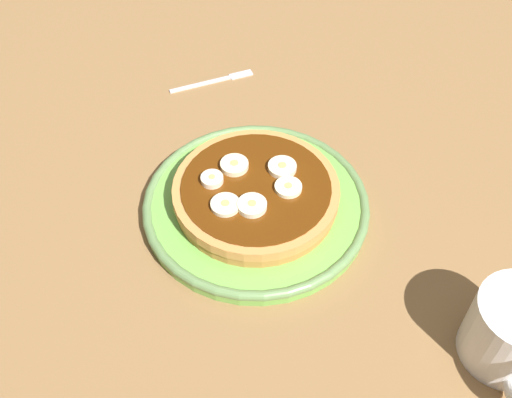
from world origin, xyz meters
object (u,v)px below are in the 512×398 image
object	(u,v)px
plate	(256,205)
banana_slice_5	(288,191)
pancake_stack	(258,195)
banana_slice_2	(234,166)
banana_slice_1	(282,168)
banana_slice_3	(212,178)
banana_slice_0	(252,206)
fork	(217,80)
banana_slice_4	(225,205)

from	to	relation	value
plate	banana_slice_5	world-z (taller)	banana_slice_5
plate	pancake_stack	world-z (taller)	pancake_stack
pancake_stack	banana_slice_2	bearing A→B (deg)	-131.09
plate	banana_slice_1	size ratio (longest dim) A/B	7.97
banana_slice_3	banana_slice_1	bearing A→B (deg)	109.51
banana_slice_0	banana_slice_1	world-z (taller)	same
pancake_stack	banana_slice_3	world-z (taller)	banana_slice_3
banana_slice_0	fork	bearing A→B (deg)	-161.64
plate	banana_slice_3	xyz separation A→B (cm)	(-0.26, -5.23, 3.80)
plate	pancake_stack	bearing A→B (deg)	57.53
banana_slice_0	pancake_stack	bearing A→B (deg)	175.18
plate	banana_slice_0	world-z (taller)	banana_slice_0
banana_slice_5	banana_slice_3	bearing A→B (deg)	-94.61
banana_slice_1	banana_slice_4	bearing A→B (deg)	-40.77
banana_slice_5	fork	xyz separation A→B (cm)	(-25.05, -13.07, -4.56)
banana_slice_2	banana_slice_5	world-z (taller)	banana_slice_2
banana_slice_3	banana_slice_4	size ratio (longest dim) A/B	0.79
banana_slice_2	banana_slice_3	distance (cm)	3.29
banana_slice_0	banana_slice_3	size ratio (longest dim) A/B	1.27
banana_slice_3	banana_slice_4	bearing A→B (deg)	29.47
banana_slice_3	banana_slice_5	distance (cm)	9.05
banana_slice_2	banana_slice_4	bearing A→B (deg)	-0.39
banana_slice_2	banana_slice_4	world-z (taller)	banana_slice_2
banana_slice_0	banana_slice_4	size ratio (longest dim) A/B	1.00
banana_slice_0	banana_slice_5	distance (cm)	4.78
banana_slice_3	banana_slice_5	bearing A→B (deg)	85.39
banana_slice_0	fork	distance (cm)	29.82
plate	banana_slice_3	bearing A→B (deg)	-92.84
fork	banana_slice_2	bearing A→B (deg)	16.00
pancake_stack	banana_slice_2	world-z (taller)	banana_slice_2
banana_slice_2	fork	world-z (taller)	banana_slice_2
banana_slice_5	fork	size ratio (longest dim) A/B	0.27
fork	banana_slice_0	bearing A→B (deg)	18.36
plate	pancake_stack	distance (cm)	2.08
pancake_stack	banana_slice_4	distance (cm)	5.06
banana_slice_0	fork	xyz separation A→B (cm)	(-27.96, -9.28, -4.63)
plate	banana_slice_3	world-z (taller)	banana_slice_3
banana_slice_3	fork	bearing A→B (deg)	-170.56
banana_slice_0	banana_slice_5	world-z (taller)	banana_slice_0
pancake_stack	banana_slice_1	xyz separation A→B (cm)	(-3.27, 2.49, 1.70)
fork	banana_slice_3	bearing A→B (deg)	9.44
fork	plate	bearing A→B (deg)	20.66
banana_slice_3	banana_slice_4	distance (cm)	4.47
banana_slice_0	banana_slice_2	size ratio (longest dim) A/B	0.99
pancake_stack	banana_slice_3	xyz separation A→B (cm)	(-0.44, -5.50, 1.75)
banana_slice_1	banana_slice_2	distance (cm)	5.77
plate	banana_slice_2	size ratio (longest dim) A/B	8.05
banana_slice_2	banana_slice_5	bearing A→B (deg)	65.18
banana_slice_0	banana_slice_4	xyz separation A→B (cm)	(0.25, -3.04, -0.07)
banana_slice_3	banana_slice_4	world-z (taller)	banana_slice_3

